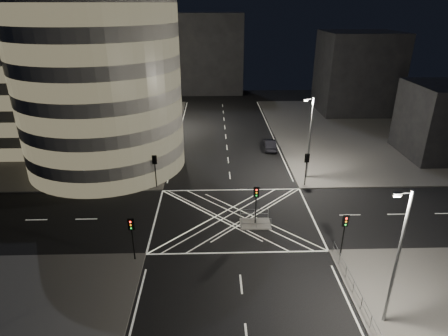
{
  "coord_description": "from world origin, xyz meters",
  "views": [
    {
      "loc": [
        -2.01,
        -32.89,
        20.1
      ],
      "look_at": [
        -0.87,
        5.6,
        3.0
      ],
      "focal_mm": 30.0,
      "sensor_mm": 36.0,
      "label": 1
    }
  ],
  "objects_px": {
    "traffic_signal_nl": "(132,231)",
    "traffic_signal_nr": "(344,228)",
    "street_lamp_left_near": "(154,130)",
    "traffic_signal_fr": "(307,163)",
    "traffic_signal_island": "(256,199)",
    "street_lamp_right_near": "(397,256)",
    "sedan": "(270,144)",
    "street_lamp_left_far": "(169,96)",
    "traffic_signal_fl": "(155,165)",
    "street_lamp_right_far": "(310,136)",
    "central_island": "(255,224)"
  },
  "relations": [
    {
      "from": "traffic_signal_island",
      "to": "street_lamp_left_far",
      "type": "relative_size",
      "value": 0.4
    },
    {
      "from": "traffic_signal_fl",
      "to": "traffic_signal_island",
      "type": "xyz_separation_m",
      "value": [
        10.8,
        -8.3,
        0.0
      ]
    },
    {
      "from": "street_lamp_left_near",
      "to": "traffic_signal_fr",
      "type": "bearing_deg",
      "value": -15.92
    },
    {
      "from": "traffic_signal_fr",
      "to": "traffic_signal_nr",
      "type": "xyz_separation_m",
      "value": [
        0.0,
        -13.6,
        0.0
      ]
    },
    {
      "from": "central_island",
      "to": "traffic_signal_fr",
      "type": "height_order",
      "value": "traffic_signal_fr"
    },
    {
      "from": "traffic_signal_fl",
      "to": "sedan",
      "type": "height_order",
      "value": "traffic_signal_fl"
    },
    {
      "from": "traffic_signal_fl",
      "to": "sedan",
      "type": "xyz_separation_m",
      "value": [
        15.1,
        12.23,
        -2.14
      ]
    },
    {
      "from": "traffic_signal_fl",
      "to": "street_lamp_right_far",
      "type": "relative_size",
      "value": 0.4
    },
    {
      "from": "traffic_signal_fl",
      "to": "street_lamp_left_near",
      "type": "distance_m",
      "value": 5.86
    },
    {
      "from": "street_lamp_left_far",
      "to": "street_lamp_right_near",
      "type": "bearing_deg",
      "value": -66.79
    },
    {
      "from": "street_lamp_left_near",
      "to": "street_lamp_right_far",
      "type": "distance_m",
      "value": 19.11
    },
    {
      "from": "traffic_signal_nr",
      "to": "street_lamp_right_near",
      "type": "height_order",
      "value": "street_lamp_right_near"
    },
    {
      "from": "central_island",
      "to": "traffic_signal_nl",
      "type": "height_order",
      "value": "traffic_signal_nl"
    },
    {
      "from": "street_lamp_left_near",
      "to": "sedan",
      "type": "relative_size",
      "value": 2.13
    },
    {
      "from": "street_lamp_left_near",
      "to": "street_lamp_right_near",
      "type": "distance_m",
      "value": 32.13
    },
    {
      "from": "traffic_signal_fl",
      "to": "traffic_signal_nr",
      "type": "distance_m",
      "value": 22.24
    },
    {
      "from": "traffic_signal_fr",
      "to": "street_lamp_right_near",
      "type": "height_order",
      "value": "street_lamp_right_near"
    },
    {
      "from": "street_lamp_left_near",
      "to": "traffic_signal_island",
      "type": "bearing_deg",
      "value": -49.73
    },
    {
      "from": "traffic_signal_nl",
      "to": "street_lamp_right_near",
      "type": "bearing_deg",
      "value": -21.55
    },
    {
      "from": "traffic_signal_fl",
      "to": "traffic_signal_island",
      "type": "height_order",
      "value": "same"
    },
    {
      "from": "traffic_signal_nl",
      "to": "street_lamp_left_far",
      "type": "height_order",
      "value": "street_lamp_left_far"
    },
    {
      "from": "traffic_signal_fl",
      "to": "street_lamp_right_far",
      "type": "height_order",
      "value": "street_lamp_right_far"
    },
    {
      "from": "street_lamp_left_near",
      "to": "street_lamp_right_near",
      "type": "xyz_separation_m",
      "value": [
        18.87,
        -26.0,
        0.0
      ]
    },
    {
      "from": "traffic_signal_nl",
      "to": "street_lamp_left_near",
      "type": "height_order",
      "value": "street_lamp_left_near"
    },
    {
      "from": "street_lamp_left_near",
      "to": "street_lamp_left_far",
      "type": "relative_size",
      "value": 1.0
    },
    {
      "from": "street_lamp_left_far",
      "to": "sedan",
      "type": "height_order",
      "value": "street_lamp_left_far"
    },
    {
      "from": "traffic_signal_island",
      "to": "street_lamp_left_near",
      "type": "height_order",
      "value": "street_lamp_left_near"
    },
    {
      "from": "traffic_signal_fr",
      "to": "traffic_signal_nr",
      "type": "height_order",
      "value": "same"
    },
    {
      "from": "central_island",
      "to": "street_lamp_right_near",
      "type": "distance_m",
      "value": 15.54
    },
    {
      "from": "traffic_signal_nl",
      "to": "street_lamp_left_far",
      "type": "distance_m",
      "value": 36.9
    },
    {
      "from": "traffic_signal_nl",
      "to": "traffic_signal_nr",
      "type": "relative_size",
      "value": 1.0
    },
    {
      "from": "street_lamp_right_far",
      "to": "sedan",
      "type": "height_order",
      "value": "street_lamp_right_far"
    },
    {
      "from": "street_lamp_right_far",
      "to": "sedan",
      "type": "distance_m",
      "value": 11.54
    },
    {
      "from": "traffic_signal_fr",
      "to": "central_island",
      "type": "bearing_deg",
      "value": -129.33
    },
    {
      "from": "traffic_signal_island",
      "to": "street_lamp_right_far",
      "type": "relative_size",
      "value": 0.4
    },
    {
      "from": "traffic_signal_nl",
      "to": "traffic_signal_fr",
      "type": "bearing_deg",
      "value": 37.69
    },
    {
      "from": "traffic_signal_island",
      "to": "street_lamp_right_near",
      "type": "distance_m",
      "value": 14.78
    },
    {
      "from": "traffic_signal_fr",
      "to": "street_lamp_right_near",
      "type": "xyz_separation_m",
      "value": [
        0.64,
        -20.8,
        2.63
      ]
    },
    {
      "from": "street_lamp_left_far",
      "to": "traffic_signal_fr",
      "type": "bearing_deg",
      "value": -51.83
    },
    {
      "from": "traffic_signal_fr",
      "to": "traffic_signal_nr",
      "type": "bearing_deg",
      "value": -90.0
    },
    {
      "from": "traffic_signal_nl",
      "to": "sedan",
      "type": "height_order",
      "value": "traffic_signal_nl"
    },
    {
      "from": "traffic_signal_fr",
      "to": "traffic_signal_fl",
      "type": "bearing_deg",
      "value": 180.0
    },
    {
      "from": "street_lamp_right_near",
      "to": "sedan",
      "type": "xyz_separation_m",
      "value": [
        -3.13,
        33.03,
        -4.77
      ]
    },
    {
      "from": "traffic_signal_nr",
      "to": "street_lamp_right_far",
      "type": "xyz_separation_m",
      "value": [
        0.64,
        15.8,
        2.63
      ]
    },
    {
      "from": "sedan",
      "to": "traffic_signal_fl",
      "type": "bearing_deg",
      "value": 40.77
    },
    {
      "from": "traffic_signal_nr",
      "to": "street_lamp_left_far",
      "type": "height_order",
      "value": "street_lamp_left_far"
    },
    {
      "from": "traffic_signal_island",
      "to": "street_lamp_right_near",
      "type": "relative_size",
      "value": 0.4
    },
    {
      "from": "sedan",
      "to": "street_lamp_left_far",
      "type": "bearing_deg",
      "value": -33.1
    },
    {
      "from": "traffic_signal_fr",
      "to": "street_lamp_left_far",
      "type": "xyz_separation_m",
      "value": [
        -18.24,
        23.2,
        2.63
      ]
    },
    {
      "from": "traffic_signal_nl",
      "to": "street_lamp_right_near",
      "type": "relative_size",
      "value": 0.4
    }
  ]
}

